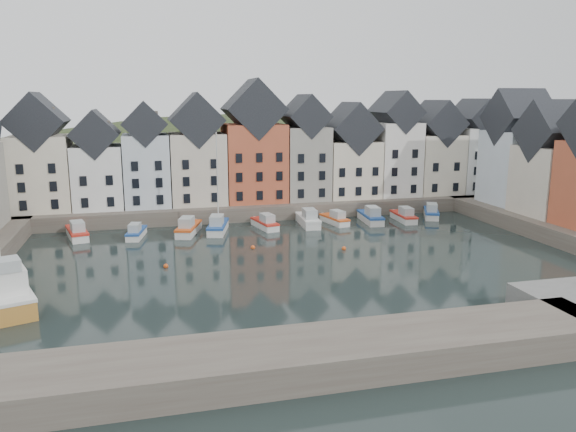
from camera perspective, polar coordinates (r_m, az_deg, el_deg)
name	(u,v)px	position (r m, az deg, el deg)	size (l,w,h in m)	color
ground	(306,266)	(58.12, 1.79, -5.09)	(260.00, 260.00, 0.00)	black
far_quay	(252,204)	(86.31, -3.71, 1.19)	(90.00, 16.00, 2.00)	brown
near_wall	(248,364)	(35.63, -4.08, -14.74)	(50.00, 6.00, 2.00)	brown
hillside	(229,273)	(115.87, -5.97, -5.74)	(153.60, 70.40, 64.00)	#28361B
far_terrace	(275,154)	(83.90, -1.36, 6.34)	(72.37, 8.16, 17.78)	#EEE2C7
right_terrace	(557,162)	(80.57, 25.62, 4.98)	(8.30, 24.25, 16.36)	silver
mooring_buoys	(257,254)	(62.15, -3.13, -3.83)	(20.50, 5.50, 0.50)	#DD511A
boat_a	(77,232)	(73.90, -20.63, -1.58)	(3.47, 6.80, 2.50)	silver
boat_b	(136,233)	(72.10, -15.17, -1.64)	(2.69, 5.67, 2.09)	silver
boat_c	(188,228)	(72.47, -10.10, -1.23)	(4.00, 6.99, 2.56)	silver
boat_d	(218,226)	(72.87, -7.15, -1.00)	(3.75, 7.10, 12.98)	silver
boat_e	(265,223)	(74.58, -2.33, -0.75)	(2.93, 6.13, 2.26)	silver
boat_f	(308,220)	(76.24, 2.07, -0.38)	(2.55, 7.04, 2.66)	silver
boat_g	(335,219)	(77.49, 4.80, -0.32)	(2.84, 5.88, 2.17)	silver
boat_h	(371,217)	(78.95, 8.41, -0.09)	(2.73, 6.93, 2.60)	silver
boat_i	(404,216)	(80.55, 11.70, -0.03)	(2.23, 6.16, 2.33)	silver
boat_j	(431,213)	(84.01, 14.35, 0.34)	(4.34, 6.41, 2.37)	silver
large_vessel	(7,290)	(52.46, -26.66, -6.72)	(6.59, 11.53, 5.81)	#BF8033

